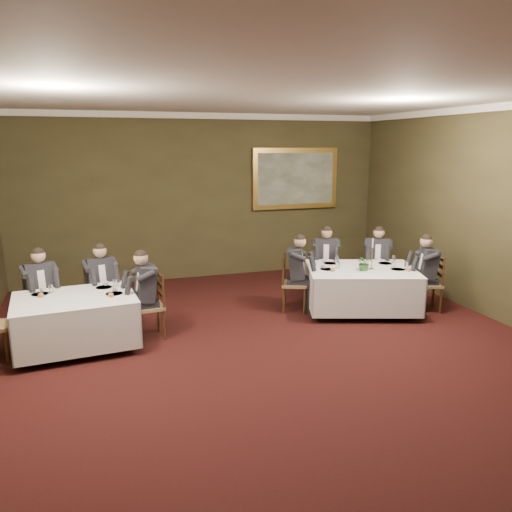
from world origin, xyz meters
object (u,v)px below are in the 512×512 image
diner_sec_backleft (41,301)px  chair_main_backleft (325,280)px  table_second (76,318)px  diner_main_endright (428,283)px  chair_main_backright (376,281)px  centerpiece (364,262)px  chair_main_endright (427,295)px  table_main (361,286)px  diner_sec_backright (101,294)px  chair_sec_endright (150,319)px  candlestick (372,258)px  chair_sec_backright (102,308)px  diner_main_backright (377,269)px  painting (295,179)px  chair_sec_backleft (43,315)px  chair_main_endleft (294,295)px  diner_main_backleft (325,269)px  diner_sec_endright (149,305)px  diner_main_endleft (294,282)px

diner_sec_backleft → chair_main_backleft: bearing=167.3°
table_second → diner_sec_backleft: (-0.52, 0.80, 0.06)m
table_second → diner_main_endright: (5.80, -0.14, 0.06)m
chair_main_backright → centerpiece: 1.35m
chair_main_endright → table_main: bearing=90.6°
diner_sec_backright → chair_sec_endright: 1.06m
table_main → diner_sec_backleft: diner_sec_backleft is taller
candlestick → chair_sec_backright: bearing=170.4°
table_main → chair_main_backleft: bearing=99.4°
diner_main_backright → painting: bearing=-39.1°
diner_main_backright → diner_sec_backright: 5.09m
chair_main_backright → diner_sec_backleft: size_ratio=0.74×
table_second → diner_main_endright: bearing=-1.4°
chair_sec_backleft → centerpiece: centerpiece is taller
table_main → table_second: bearing=-177.3°
chair_main_backleft → chair_main_endright: bearing=156.5°
chair_sec_backleft → diner_main_backright: bearing=163.3°
chair_sec_backleft → painting: 6.07m
diner_main_endright → diner_sec_backleft: bearing=100.2°
chair_main_endleft → diner_sec_backleft: (-4.10, 0.21, 0.23)m
table_main → chair_sec_backright: 4.38m
diner_main_backleft → chair_main_endleft: (-0.93, -0.68, -0.23)m
diner_main_endright → chair_main_endright: bearing=-90.0°
chair_sec_endright → diner_sec_endright: bearing=90.0°
table_second → diner_main_backleft: diner_main_backleft is taller
chair_main_endleft → diner_sec_backright: (-3.21, 0.29, 0.23)m
diner_main_endright → centerpiece: size_ratio=4.47×
chair_sec_backleft → chair_sec_backright: size_ratio=1.00×
table_second → diner_sec_backright: 0.95m
diner_main_backleft → diner_sec_endright: size_ratio=1.00×
chair_main_backright → diner_main_endright: (0.33, -1.11, 0.23)m
diner_main_endleft → diner_main_backleft: bearing=150.5°
diner_main_endright → chair_sec_backleft: size_ratio=1.35×
chair_main_backright → chair_sec_backright: size_ratio=1.00×
chair_main_backright → chair_sec_backleft: size_ratio=1.00×
chair_main_endright → diner_main_endright: size_ratio=0.74×
chair_main_endright → diner_sec_backleft: diner_sec_backleft is taller
chair_main_endleft → diner_sec_backleft: bearing=-69.2°
chair_main_backright → diner_sec_endright: size_ratio=0.74×
chair_main_backleft → diner_sec_endright: bearing=43.1°
diner_sec_backleft → chair_sec_backright: (0.88, 0.09, -0.23)m
table_main → diner_main_backleft: size_ratio=1.63×
chair_main_endleft → diner_main_endleft: bearing=90.0°
table_second → painting: bearing=35.2°
diner_main_backleft → chair_main_endleft: size_ratio=1.35×
chair_sec_backleft → diner_sec_backright: (0.89, 0.07, 0.23)m
table_second → diner_main_endright: size_ratio=1.31×
chair_main_backright → diner_sec_backleft: bearing=34.5°
chair_main_backleft → centerpiece: size_ratio=3.33×
chair_main_endright → diner_main_endright: 0.23m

